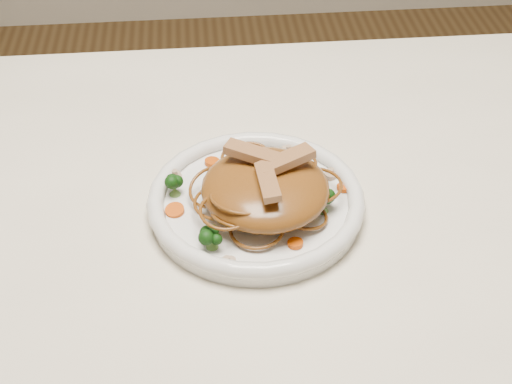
{
  "coord_description": "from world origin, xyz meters",
  "views": [
    {
      "loc": [
        -0.04,
        -0.66,
        1.33
      ],
      "look_at": [
        0.02,
        -0.01,
        0.78
      ],
      "focal_mm": 51.7,
      "sensor_mm": 36.0,
      "label": 1
    }
  ],
  "objects": [
    {
      "name": "mushroom_0",
      "position": [
        -0.02,
        -0.11,
        0.77
      ],
      "size": [
        0.03,
        0.03,
        0.01
      ],
      "primitive_type": "cylinder",
      "rotation": [
        0.0,
        0.0,
        0.25
      ],
      "color": "beige",
      "rests_on": "plate"
    },
    {
      "name": "broccoli_1",
      "position": [
        -0.08,
        0.02,
        0.78
      ],
      "size": [
        0.03,
        0.03,
        0.03
      ],
      "primitive_type": null,
      "rotation": [
        0.0,
        0.0,
        0.02
      ],
      "color": "#113C0C",
      "rests_on": "plate"
    },
    {
      "name": "mushroom_3",
      "position": [
        0.07,
        0.09,
        0.77
      ],
      "size": [
        0.03,
        0.03,
        0.01
      ],
      "primitive_type": "cylinder",
      "rotation": [
        0.0,
        0.0,
        2.22
      ],
      "color": "beige",
      "rests_on": "plate"
    },
    {
      "name": "broccoli_2",
      "position": [
        -0.04,
        -0.08,
        0.78
      ],
      "size": [
        0.03,
        0.03,
        0.03
      ],
      "primitive_type": null,
      "rotation": [
        0.0,
        0.0,
        0.08
      ],
      "color": "#113C0C",
      "rests_on": "plate"
    },
    {
      "name": "noodle_mound",
      "position": [
        0.03,
        -0.02,
        0.79
      ],
      "size": [
        0.16,
        0.16,
        0.05
      ],
      "primitive_type": "ellipsoid",
      "rotation": [
        0.0,
        0.0,
        0.07
      ],
      "color": "brown",
      "rests_on": "plate"
    },
    {
      "name": "carrot_3",
      "position": [
        -0.03,
        0.07,
        0.77
      ],
      "size": [
        0.02,
        0.02,
        0.0
      ],
      "primitive_type": "cylinder",
      "rotation": [
        0.0,
        0.0,
        -0.04
      ],
      "color": "#CA4A07",
      "rests_on": "plate"
    },
    {
      "name": "carrot_1",
      "position": [
        -0.08,
        -0.02,
        0.77
      ],
      "size": [
        0.02,
        0.02,
        0.0
      ],
      "primitive_type": "cylinder",
      "rotation": [
        0.0,
        0.0,
        -0.06
      ],
      "color": "#CA4A07",
      "rests_on": "plate"
    },
    {
      "name": "carrot_2",
      "position": [
        0.13,
        0.01,
        0.77
      ],
      "size": [
        0.02,
        0.02,
        0.0
      ],
      "primitive_type": "cylinder",
      "rotation": [
        0.0,
        0.0,
        0.17
      ],
      "color": "#CA4A07",
      "rests_on": "plate"
    },
    {
      "name": "carrot_4",
      "position": [
        0.05,
        -0.08,
        0.77
      ],
      "size": [
        0.02,
        0.02,
        0.0
      ],
      "primitive_type": "cylinder",
      "rotation": [
        0.0,
        0.0,
        -0.09
      ],
      "color": "#CA4A07",
      "rests_on": "plate"
    },
    {
      "name": "table",
      "position": [
        0.0,
        0.0,
        0.65
      ],
      "size": [
        1.2,
        0.8,
        0.75
      ],
      "color": "white",
      "rests_on": "ground"
    },
    {
      "name": "broccoli_3",
      "position": [
        0.09,
        -0.03,
        0.78
      ],
      "size": [
        0.04,
        0.04,
        0.03
      ],
      "primitive_type": null,
      "rotation": [
        0.0,
        0.0,
        0.44
      ],
      "color": "#113C0C",
      "rests_on": "plate"
    },
    {
      "name": "broccoli_0",
      "position": [
        0.08,
        0.05,
        0.78
      ],
      "size": [
        0.03,
        0.03,
        0.03
      ],
      "primitive_type": null,
      "rotation": [
        0.0,
        0.0,
        -0.16
      ],
      "color": "#113C0C",
      "rests_on": "plate"
    },
    {
      "name": "mushroom_2",
      "position": [
        -0.08,
        0.05,
        0.77
      ],
      "size": [
        0.03,
        0.03,
        0.01
      ],
      "primitive_type": "cylinder",
      "rotation": [
        0.0,
        0.0,
        -1.1
      ],
      "color": "beige",
      "rests_on": "plate"
    },
    {
      "name": "carrot_0",
      "position": [
        0.08,
        0.08,
        0.77
      ],
      "size": [
        0.03,
        0.03,
        0.0
      ],
      "primitive_type": "cylinder",
      "rotation": [
        0.0,
        0.0,
        -0.22
      ],
      "color": "#CA4A07",
      "rests_on": "plate"
    },
    {
      "name": "mushroom_1",
      "position": [
        0.11,
        0.03,
        0.77
      ],
      "size": [
        0.03,
        0.03,
        0.01
      ],
      "primitive_type": "cylinder",
      "rotation": [
        0.0,
        0.0,
        0.94
      ],
      "color": "beige",
      "rests_on": "plate"
    },
    {
      "name": "chicken_b",
      "position": [
        0.02,
        0.01,
        0.83
      ],
      "size": [
        0.07,
        0.05,
        0.01
      ],
      "primitive_type": "cube",
      "rotation": [
        0.0,
        0.0,
        2.67
      ],
      "color": "#A3714C",
      "rests_on": "noodle_mound"
    },
    {
      "name": "chicken_c",
      "position": [
        0.03,
        -0.04,
        0.83
      ],
      "size": [
        0.02,
        0.06,
        0.01
      ],
      "primitive_type": "cube",
      "rotation": [
        0.0,
        0.0,
        4.78
      ],
      "color": "#A3714C",
      "rests_on": "noodle_mound"
    },
    {
      "name": "chicken_a",
      "position": [
        0.05,
        -0.01,
        0.83
      ],
      "size": [
        0.07,
        0.05,
        0.01
      ],
      "primitive_type": "cube",
      "rotation": [
        0.0,
        0.0,
        0.44
      ],
      "color": "#A3714C",
      "rests_on": "noodle_mound"
    },
    {
      "name": "plate",
      "position": [
        0.02,
        -0.01,
        0.76
      ],
      "size": [
        0.31,
        0.31,
        0.02
      ],
      "primitive_type": "cylinder",
      "rotation": [
        0.0,
        0.0,
        -0.27
      ],
      "color": "white",
      "rests_on": "table"
    }
  ]
}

